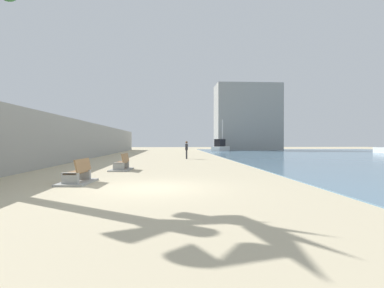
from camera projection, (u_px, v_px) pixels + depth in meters
name	position (u px, v px, depth m)	size (l,w,h in m)	color
ground_plane	(163.00, 159.00, 28.83)	(120.00, 120.00, 0.00)	#C6B793
seawall	(83.00, 140.00, 28.31)	(0.80, 64.00, 3.51)	#9E9E99
bench_near	(78.00, 177.00, 12.10)	(1.21, 2.16, 0.98)	#9E9E99
bench_far	(122.00, 166.00, 17.59)	(1.21, 2.15, 0.98)	#9E9E99
person_walking	(187.00, 149.00, 28.92)	(0.28, 0.50, 1.69)	#333338
boat_far_left	(221.00, 146.00, 52.91)	(4.32, 5.70, 5.48)	white
harbor_building	(247.00, 118.00, 57.75)	(12.00, 6.00, 12.38)	gray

